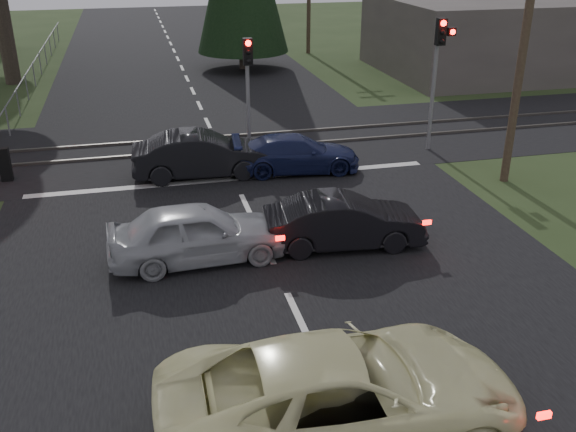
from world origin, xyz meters
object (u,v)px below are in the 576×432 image
object	(u,v)px
traffic_signal_right	(439,59)
silver_car	(197,233)
dark_hatchback	(344,222)
traffic_signal_center	(248,76)
dark_car_far	(202,155)
utility_pole_near	(526,31)
blue_sedan	(296,154)
cream_coupe	(341,393)

from	to	relation	value
traffic_signal_right	silver_car	size ratio (longest dim) A/B	1.10
dark_hatchback	traffic_signal_center	bearing A→B (deg)	12.52
silver_car	traffic_signal_center	bearing A→B (deg)	-21.89
dark_hatchback	dark_car_far	bearing A→B (deg)	31.68
silver_car	traffic_signal_right	bearing A→B (deg)	-57.13
utility_pole_near	dark_car_far	bearing A→B (deg)	163.90
traffic_signal_right	blue_sedan	distance (m)	6.10
traffic_signal_center	blue_sedan	size ratio (longest dim) A/B	0.97
utility_pole_near	dark_hatchback	distance (m)	8.33
traffic_signal_center	blue_sedan	world-z (taller)	traffic_signal_center
dark_hatchback	blue_sedan	world-z (taller)	dark_hatchback
cream_coupe	traffic_signal_center	bearing A→B (deg)	-3.98
blue_sedan	dark_car_far	bearing A→B (deg)	91.08
utility_pole_near	silver_car	xyz separation A→B (m)	(-10.25, -3.11, -3.99)
traffic_signal_right	dark_hatchback	world-z (taller)	traffic_signal_right
traffic_signal_right	traffic_signal_center	xyz separation A→B (m)	(-6.55, 1.20, -0.51)
traffic_signal_center	silver_car	distance (m)	8.52
traffic_signal_right	blue_sedan	world-z (taller)	traffic_signal_right
traffic_signal_right	cream_coupe	distance (m)	15.42
traffic_signal_right	dark_car_far	size ratio (longest dim) A/B	1.05
traffic_signal_center	dark_car_far	size ratio (longest dim) A/B	0.92
utility_pole_near	cream_coupe	distance (m)	13.55
traffic_signal_right	utility_pole_near	world-z (taller)	utility_pole_near
cream_coupe	dark_hatchback	size ratio (longest dim) A/B	1.43
silver_car	blue_sedan	world-z (taller)	silver_car
utility_pole_near	traffic_signal_center	bearing A→B (deg)	148.05
traffic_signal_center	cream_coupe	world-z (taller)	traffic_signal_center
traffic_signal_right	dark_car_far	xyz separation A→B (m)	(-8.50, -0.75, -2.58)
silver_car	dark_car_far	distance (m)	5.90
traffic_signal_right	blue_sedan	bearing A→B (deg)	-169.42
blue_sedan	dark_car_far	world-z (taller)	dark_car_far
traffic_signal_right	cream_coupe	world-z (taller)	traffic_signal_right
cream_coupe	dark_car_far	world-z (taller)	cream_coupe
traffic_signal_right	dark_hatchback	distance (m)	9.10
traffic_signal_center	silver_car	bearing A→B (deg)	-109.44
traffic_signal_right	silver_car	bearing A→B (deg)	-144.67
blue_sedan	utility_pole_near	bearing A→B (deg)	-105.47
dark_hatchback	silver_car	world-z (taller)	silver_car
traffic_signal_center	silver_car	xyz separation A→B (m)	(-2.75, -7.79, -2.07)
traffic_signal_right	utility_pole_near	distance (m)	3.87
traffic_signal_right	dark_hatchback	bearing A→B (deg)	-129.87
blue_sedan	dark_hatchback	bearing A→B (deg)	-176.20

